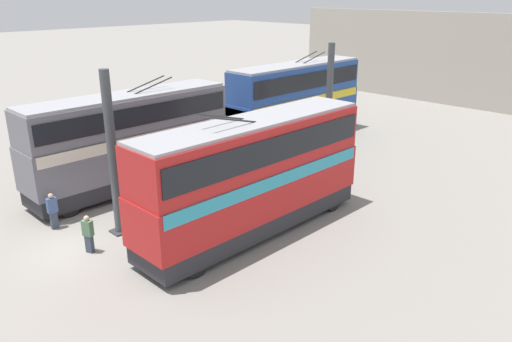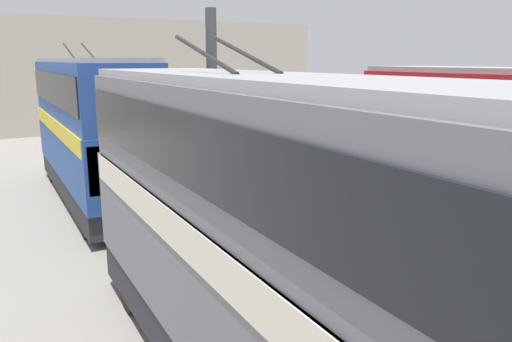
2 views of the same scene
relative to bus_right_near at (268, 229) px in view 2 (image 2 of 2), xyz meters
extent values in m
cube|color=#A8A093|center=(31.95, -4.16, 1.22)|extent=(0.50, 36.00, 8.22)
cylinder|color=#42474C|center=(11.45, -4.16, 0.66)|extent=(0.40, 0.40, 7.10)
cube|color=#333338|center=(11.45, -4.16, -2.85)|extent=(0.73, 0.73, 0.08)
cylinder|color=black|center=(5.04, -9.37, -2.42)|extent=(0.95, 0.30, 0.95)
cylinder|color=black|center=(5.04, -7.27, -2.42)|extent=(0.95, 0.30, 0.95)
cube|color=black|center=(6.38, -8.32, -0.70)|extent=(0.12, 2.30, 1.25)
cylinder|color=black|center=(4.01, -1.05, -2.37)|extent=(1.04, 0.30, 1.04)
cylinder|color=black|center=(4.01, 1.05, -2.37)|extent=(1.04, 0.30, 1.04)
cube|color=slate|center=(0.01, 0.00, -0.75)|extent=(11.19, 2.50, 2.14)
cube|color=silver|center=(0.01, 0.00, 0.04)|extent=(10.85, 2.54, 0.55)
cube|color=slate|center=(0.01, 0.00, 1.18)|extent=(11.08, 2.42, 1.73)
cube|color=black|center=(0.01, 0.00, 1.26)|extent=(10.74, 2.51, 0.95)
cube|color=#9E9EA3|center=(0.01, 0.00, 2.11)|extent=(10.97, 2.25, 0.14)
cylinder|color=#282828|center=(1.41, -0.35, 2.47)|extent=(2.35, 0.07, 0.65)
cylinder|color=#282828|center=(1.41, 0.35, 2.47)|extent=(2.35, 0.07, 0.65)
cylinder|color=black|center=(9.05, -1.05, -2.40)|extent=(0.98, 0.30, 0.98)
cylinder|color=black|center=(9.05, 1.05, -2.40)|extent=(0.98, 0.30, 0.98)
cylinder|color=black|center=(17.29, -1.05, -2.40)|extent=(0.98, 0.30, 0.98)
cylinder|color=black|center=(17.29, 1.05, -2.40)|extent=(0.98, 0.30, 0.98)
cube|color=#28282D|center=(13.27, 0.00, -2.24)|extent=(11.02, 2.45, 0.77)
cube|color=#234793|center=(13.27, 0.00, -0.78)|extent=(11.24, 2.50, 2.14)
cube|color=yellow|center=(13.27, 0.00, 0.01)|extent=(10.90, 2.54, 0.55)
cube|color=#234793|center=(13.27, 0.00, 1.29)|extent=(11.13, 2.42, 2.00)
cube|color=black|center=(13.27, 0.00, 1.39)|extent=(10.79, 2.51, 1.10)
cube|color=#9E9EA3|center=(13.27, 0.00, 2.36)|extent=(11.02, 2.25, 0.14)
cube|color=black|center=(7.71, 0.00, -0.57)|extent=(0.12, 2.30, 1.37)
cylinder|color=#282828|center=(14.68, -0.35, 2.72)|extent=(2.35, 0.07, 0.65)
cylinder|color=#282828|center=(14.68, 0.35, 2.72)|extent=(2.35, 0.07, 0.65)
cube|color=#2D2D33|center=(6.28, -4.27, -2.52)|extent=(0.34, 0.26, 0.75)
cube|color=tan|center=(6.28, -4.27, -1.82)|extent=(0.46, 0.33, 0.65)
sphere|color=#A37A5B|center=(6.28, -4.27, -1.39)|extent=(0.21, 0.21, 0.21)
cylinder|color=#933828|center=(1.40, -6.11, -2.44)|extent=(0.54, 0.54, 0.90)
cylinder|color=#933828|center=(1.40, -6.11, -2.44)|extent=(0.57, 0.57, 0.04)
camera|label=1|loc=(-13.13, -22.26, 7.09)|focal=35.00mm
camera|label=2|loc=(-5.90, 3.40, 2.38)|focal=35.00mm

